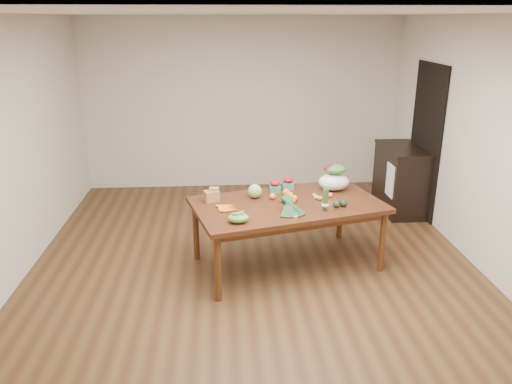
{
  "coord_description": "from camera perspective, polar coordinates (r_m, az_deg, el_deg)",
  "views": [
    {
      "loc": [
        -0.33,
        -4.96,
        2.65
      ],
      "look_at": [
        0.02,
        0.0,
        0.92
      ],
      "focal_mm": 35.0,
      "sensor_mm": 36.0,
      "label": 1
    }
  ],
  "objects": [
    {
      "name": "avocado_a",
      "position": [
        5.37,
        9.12,
        -1.4
      ],
      "size": [
        0.09,
        0.11,
        0.06
      ],
      "primitive_type": "ellipsoid",
      "rotation": [
        0.0,
        0.0,
        0.3
      ],
      "color": "black",
      "rests_on": "dining_table"
    },
    {
      "name": "room_walls",
      "position": [
        5.14,
        -0.2,
        4.56
      ],
      "size": [
        5.02,
        6.02,
        2.7
      ],
      "color": "beige",
      "rests_on": "floor"
    },
    {
      "name": "floor",
      "position": [
        5.63,
        -0.19,
        -8.84
      ],
      "size": [
        6.0,
        6.0,
        0.0
      ],
      "primitive_type": "plane",
      "color": "#4F361B",
      "rests_on": "ground"
    },
    {
      "name": "kale_bunch",
      "position": [
        5.1,
        4.1,
        -1.72
      ],
      "size": [
        0.41,
        0.47,
        0.16
      ],
      "primitive_type": null,
      "rotation": [
        0.0,
        0.0,
        0.27
      ],
      "color": "#16311D",
      "rests_on": "dining_table"
    },
    {
      "name": "doorway_dark",
      "position": [
        7.31,
        18.78,
        5.57
      ],
      "size": [
        0.02,
        1.0,
        2.1
      ],
      "primitive_type": "cube",
      "color": "black",
      "rests_on": "floor"
    },
    {
      "name": "orange_b",
      "position": [
        5.62,
        3.47,
        -0.07
      ],
      "size": [
        0.09,
        0.09,
        0.09
      ],
      "primitive_type": "sphere",
      "color": "orange",
      "rests_on": "dining_table"
    },
    {
      "name": "potato_b",
      "position": [
        5.55,
        7.3,
        -0.69
      ],
      "size": [
        0.06,
        0.05,
        0.05
      ],
      "primitive_type": "ellipsoid",
      "color": "tan",
      "rests_on": "dining_table"
    },
    {
      "name": "orange_c",
      "position": [
        5.56,
        3.89,
        -0.38
      ],
      "size": [
        0.08,
        0.08,
        0.08
      ],
      "primitive_type": "sphere",
      "color": "orange",
      "rests_on": "dining_table"
    },
    {
      "name": "salad_bag",
      "position": [
        5.87,
        8.91,
        1.52
      ],
      "size": [
        0.42,
        0.35,
        0.28
      ],
      "primitive_type": null,
      "rotation": [
        0.0,
        0.0,
        0.27
      ],
      "color": "white",
      "rests_on": "dining_table"
    },
    {
      "name": "strawberry_basket_b",
      "position": [
        5.87,
        3.67,
        0.89
      ],
      "size": [
        0.15,
        0.15,
        0.11
      ],
      "primitive_type": null,
      "rotation": [
        0.0,
        0.0,
        0.27
      ],
      "color": "#B70C20",
      "rests_on": "dining_table"
    },
    {
      "name": "snap_pea_bag",
      "position": [
        4.91,
        -2.04,
        -2.98
      ],
      "size": [
        0.21,
        0.16,
        0.09
      ],
      "primitive_type": "ellipsoid",
      "color": "#68A337",
      "rests_on": "dining_table"
    },
    {
      "name": "potato_d",
      "position": [
        5.66,
        6.66,
        -0.34
      ],
      "size": [
        0.04,
        0.04,
        0.04
      ],
      "primitive_type": "ellipsoid",
      "color": "tan",
      "rests_on": "dining_table"
    },
    {
      "name": "asparagus_bundle",
      "position": [
        5.23,
        7.93,
        -0.83
      ],
      "size": [
        0.11,
        0.13,
        0.26
      ],
      "primitive_type": null,
      "rotation": [
        0.15,
        0.0,
        0.27
      ],
      "color": "#4D7535",
      "rests_on": "dining_table"
    },
    {
      "name": "cabbage",
      "position": [
        5.56,
        -0.13,
        0.1
      ],
      "size": [
        0.16,
        0.16,
        0.16
      ],
      "primitive_type": "sphere",
      "color": "#92B96A",
      "rests_on": "dining_table"
    },
    {
      "name": "paper_bag",
      "position": [
        5.48,
        -5.11,
        -0.33
      ],
      "size": [
        0.25,
        0.22,
        0.15
      ],
      "primitive_type": null,
      "rotation": [
        0.0,
        0.0,
        0.27
      ],
      "color": "#A16848",
      "rests_on": "dining_table"
    },
    {
      "name": "mandarin_cluster",
      "position": [
        5.44,
        3.89,
        -0.7
      ],
      "size": [
        0.22,
        0.22,
        0.1
      ],
      "primitive_type": null,
      "rotation": [
        0.0,
        0.0,
        0.27
      ],
      "color": "orange",
      "rests_on": "dining_table"
    },
    {
      "name": "potato_c",
      "position": [
        5.66,
        8.31,
        -0.38
      ],
      "size": [
        0.05,
        0.04,
        0.04
      ],
      "primitive_type": "ellipsoid",
      "color": "#DDB77F",
      "rests_on": "dining_table"
    },
    {
      "name": "potato_e",
      "position": [
        5.66,
        8.46,
        -0.34
      ],
      "size": [
        0.06,
        0.05,
        0.05
      ],
      "primitive_type": "ellipsoid",
      "color": "tan",
      "rests_on": "dining_table"
    },
    {
      "name": "orange_a",
      "position": [
        5.53,
        1.91,
        -0.49
      ],
      "size": [
        0.07,
        0.07,
        0.07
      ],
      "primitive_type": "sphere",
      "color": "orange",
      "rests_on": "dining_table"
    },
    {
      "name": "dish_towel",
      "position": [
        7.08,
        15.06,
        1.29
      ],
      "size": [
        0.02,
        0.28,
        0.45
      ],
      "primitive_type": "cube",
      "color": "white",
      "rests_on": "cabinet"
    },
    {
      "name": "ceiling",
      "position": [
        4.97,
        -0.22,
        19.79
      ],
      "size": [
        5.0,
        6.0,
        0.02
      ],
      "primitive_type": "cube",
      "color": "white",
      "rests_on": "room_walls"
    },
    {
      "name": "carrots",
      "position": [
        5.27,
        -3.14,
        -1.8
      ],
      "size": [
        0.27,
        0.27,
        0.03
      ],
      "primitive_type": null,
      "rotation": [
        0.0,
        0.0,
        0.27
      ],
      "color": "orange",
      "rests_on": "dining_table"
    },
    {
      "name": "potato_a",
      "position": [
        5.58,
        6.9,
        -0.58
      ],
      "size": [
        0.05,
        0.05,
        0.05
      ],
      "primitive_type": "ellipsoid",
      "color": "#D2C079",
      "rests_on": "dining_table"
    },
    {
      "name": "strawberry_basket_a",
      "position": [
        5.76,
        2.17,
        0.53
      ],
      "size": [
        0.15,
        0.15,
        0.11
      ],
      "primitive_type": null,
      "rotation": [
        0.0,
        0.0,
        0.27
      ],
      "color": "red",
      "rests_on": "dining_table"
    },
    {
      "name": "cabinet",
      "position": [
        7.46,
        16.18,
        1.45
      ],
      "size": [
        0.52,
        1.02,
        0.94
      ],
      "primitive_type": "cube",
      "color": "black",
      "rests_on": "floor"
    },
    {
      "name": "avocado_b",
      "position": [
        5.41,
        9.9,
        -1.22
      ],
      "size": [
        0.11,
        0.13,
        0.08
      ],
      "primitive_type": "ellipsoid",
      "rotation": [
        0.0,
        0.0,
        0.3
      ],
      "color": "black",
      "rests_on": "dining_table"
    },
    {
      "name": "dining_table",
      "position": [
        5.59,
        3.55,
        -4.84
      ],
      "size": [
        2.24,
        1.61,
        0.75
      ],
      "primitive_type": "cube",
      "rotation": [
        0.0,
        0.0,
        0.27
      ],
      "color": "#492311",
      "rests_on": "floor"
    }
  ]
}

